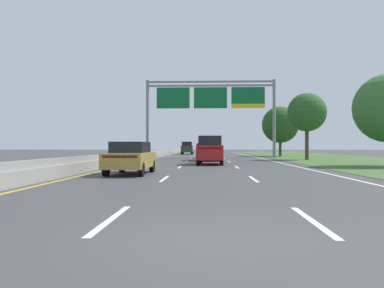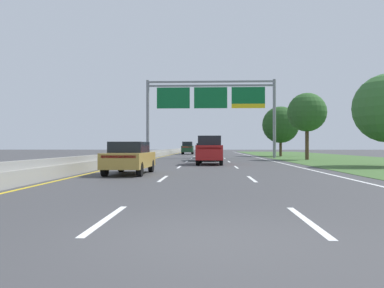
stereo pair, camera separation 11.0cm
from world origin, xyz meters
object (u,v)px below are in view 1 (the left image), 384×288
at_px(pickup_truck_black, 208,149).
at_px(roadside_tree_far, 280,125).
at_px(overhead_sign_gantry, 210,102).
at_px(car_gold_left_lane_sedan, 131,157).
at_px(car_red_centre_lane_suv, 210,150).
at_px(car_white_centre_lane_sedan, 207,151).
at_px(roadside_tree_mid, 307,112).
at_px(car_darkgreen_left_lane_suv, 187,148).

xyz_separation_m(pickup_truck_black, roadside_tree_far, (9.68, 15.93, 3.16)).
bearing_deg(roadside_tree_far, overhead_sign_gantry, -141.83).
distance_m(overhead_sign_gantry, pickup_truck_black, 10.12).
height_order(pickup_truck_black, car_gold_left_lane_sedan, pickup_truck_black).
xyz_separation_m(car_gold_left_lane_sedan, car_red_centre_lane_suv, (3.95, 10.19, 0.28)).
bearing_deg(pickup_truck_black, overhead_sign_gantry, -1.77).
distance_m(overhead_sign_gantry, car_white_centre_lane_sedan, 5.69).
distance_m(car_red_centre_lane_suv, roadside_tree_mid, 14.38).
bearing_deg(pickup_truck_black, roadside_tree_far, -31.19).
bearing_deg(roadside_tree_far, pickup_truck_black, -121.30).
bearing_deg(roadside_tree_far, car_darkgreen_left_lane_suv, 135.59).
bearing_deg(pickup_truck_black, car_white_centre_lane_sedan, 0.66).
bearing_deg(roadside_tree_mid, car_gold_left_lane_sedan, -123.99).
distance_m(overhead_sign_gantry, car_gold_left_lane_sedan, 27.12).
bearing_deg(car_darkgreen_left_lane_suv, overhead_sign_gantry, -169.60).
distance_m(overhead_sign_gantry, car_darkgreen_left_lane_suv, 21.33).
xyz_separation_m(overhead_sign_gantry, roadside_tree_mid, (9.54, -6.00, -1.78)).
relative_size(car_darkgreen_left_lane_suv, roadside_tree_far, 0.70).
xyz_separation_m(overhead_sign_gantry, car_gold_left_lane_sedan, (-4.09, -26.20, -5.68)).
relative_size(overhead_sign_gantry, car_darkgreen_left_lane_suv, 3.20).
xyz_separation_m(overhead_sign_gantry, car_darkgreen_left_lane_suv, (-3.76, 20.29, -5.40)).
distance_m(car_darkgreen_left_lane_suv, car_red_centre_lane_suv, 36.48).
bearing_deg(overhead_sign_gantry, car_white_centre_lane_sedan, 154.49).
relative_size(car_gold_left_lane_sedan, roadside_tree_mid, 0.67).
bearing_deg(roadside_tree_far, roadside_tree_mid, -89.43).
relative_size(overhead_sign_gantry, car_gold_left_lane_sedan, 3.39).
bearing_deg(roadside_tree_mid, pickup_truck_black, -165.48).
bearing_deg(roadside_tree_mid, car_darkgreen_left_lane_suv, 116.84).
bearing_deg(car_red_centre_lane_suv, car_darkgreen_left_lane_suv, 7.36).
height_order(car_white_centre_lane_sedan, roadside_tree_far, roadside_tree_far).
xyz_separation_m(car_red_centre_lane_suv, roadside_tree_mid, (9.67, 10.01, 3.62)).
relative_size(pickup_truck_black, car_white_centre_lane_sedan, 1.22).
distance_m(car_darkgreen_left_lane_suv, roadside_tree_far, 18.69).
relative_size(car_darkgreen_left_lane_suv, car_red_centre_lane_suv, 0.99).
bearing_deg(car_darkgreen_left_lane_suv, roadside_tree_far, -134.51).
relative_size(overhead_sign_gantry, pickup_truck_black, 2.79).
bearing_deg(pickup_truck_black, car_gold_left_lane_sedan, 167.95).
distance_m(car_white_centre_lane_sedan, roadside_tree_far, 12.62).
relative_size(car_gold_left_lane_sedan, roadside_tree_far, 0.66).
bearing_deg(overhead_sign_gantry, roadside_tree_far, 38.17).
height_order(car_white_centre_lane_sedan, car_red_centre_lane_suv, car_red_centre_lane_suv).
xyz_separation_m(overhead_sign_gantry, car_red_centre_lane_suv, (-0.13, -16.01, -5.40)).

